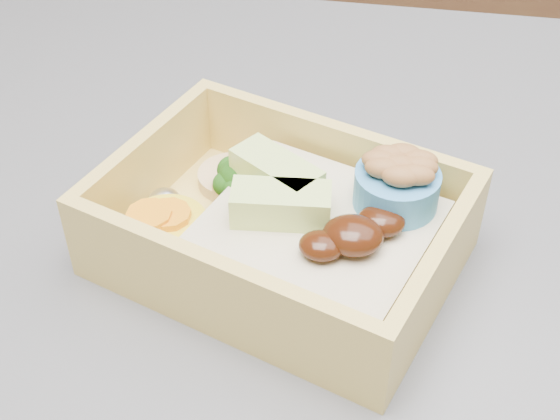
# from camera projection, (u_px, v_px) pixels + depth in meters

# --- Properties ---
(bento_box) EXTENTS (0.22, 0.19, 0.07)m
(bento_box) POSITION_uv_depth(u_px,v_px,m) (292.00, 228.00, 0.42)
(bento_box) COLOR #DCBC5B
(bento_box) RESTS_ON island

